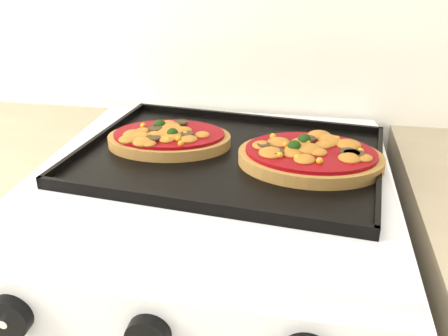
# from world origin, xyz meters

# --- Properties ---
(control_panel) EXTENTS (0.60, 0.02, 0.09)m
(control_panel) POSITION_xyz_m (-0.03, 1.39, 0.85)
(control_panel) COLOR silver
(control_panel) RESTS_ON stove
(knob_left) EXTENTS (0.06, 0.02, 0.06)m
(knob_left) POSITION_xyz_m (-0.21, 1.37, 0.85)
(knob_left) COLOR black
(knob_left) RESTS_ON control_panel
(knob_center) EXTENTS (0.05, 0.02, 0.05)m
(knob_center) POSITION_xyz_m (-0.03, 1.37, 0.85)
(knob_center) COLOR black
(knob_center) RESTS_ON control_panel
(baking_tray) EXTENTS (0.55, 0.43, 0.02)m
(baking_tray) POSITION_xyz_m (-0.00, 1.74, 0.92)
(baking_tray) COLOR black
(baking_tray) RESTS_ON stove
(pizza_left) EXTENTS (0.24, 0.18, 0.03)m
(pizza_left) POSITION_xyz_m (-0.12, 1.76, 0.94)
(pizza_left) COLOR #A57639
(pizza_left) RESTS_ON baking_tray
(pizza_right) EXTENTS (0.24, 0.19, 0.04)m
(pizza_right) POSITION_xyz_m (0.14, 1.73, 0.94)
(pizza_right) COLOR #A57639
(pizza_right) RESTS_ON baking_tray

